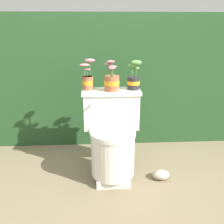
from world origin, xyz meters
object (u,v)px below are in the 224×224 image
at_px(toilet, 112,137).
at_px(potted_plant_left, 88,79).
at_px(potted_plant_middle, 134,79).
at_px(garden_stone, 161,175).
at_px(potted_plant_midleft, 112,81).

relative_size(toilet, potted_plant_left, 2.84).
bearing_deg(potted_plant_middle, garden_stone, -49.04).
bearing_deg(potted_plant_midleft, potted_plant_left, 166.64).
xyz_separation_m(toilet, potted_plant_middle, (0.19, 0.15, 0.46)).
height_order(potted_plant_left, garden_stone, potted_plant_left).
distance_m(potted_plant_middle, garden_stone, 0.83).
relative_size(toilet, potted_plant_middle, 2.95).
bearing_deg(potted_plant_left, garden_stone, -23.20).
bearing_deg(potted_plant_left, potted_plant_midleft, -13.36).
xyz_separation_m(toilet, potted_plant_left, (-0.19, 0.16, 0.46)).
distance_m(potted_plant_left, potted_plant_midleft, 0.20).
distance_m(potted_plant_midleft, garden_stone, 0.88).
xyz_separation_m(toilet, potted_plant_midleft, (0.00, 0.11, 0.45)).
distance_m(potted_plant_midleft, potted_plant_middle, 0.19).
bearing_deg(potted_plant_middle, potted_plant_left, 178.99).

